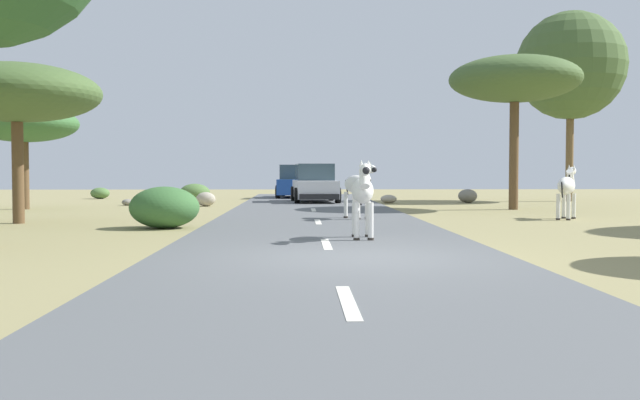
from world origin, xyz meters
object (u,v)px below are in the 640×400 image
zebra_0 (358,185)px  tree_6 (24,124)px  tree_0 (17,93)px  bush_3 (195,193)px  bush_0 (164,207)px  zebra_1 (363,192)px  rock_3 (468,196)px  zebra_2 (567,187)px  rock_0 (389,199)px  car_0 (297,182)px  rock_2 (128,202)px  rock_1 (206,199)px  bush_2 (100,193)px  car_1 (315,184)px  tree_4 (515,80)px  tree_3 (571,66)px

zebra_0 → tree_6: bearing=-53.1°
tree_0 → bush_3: bearing=78.3°
bush_0 → zebra_1: bearing=-36.5°
rock_3 → zebra_2: bearing=-88.4°
bush_0 → rock_0: 15.76m
tree_0 → rock_3: (15.55, 12.52, -3.28)m
car_0 → rock_2: car_0 is taller
zebra_2 → bush_3: 18.07m
car_0 → rock_1: (-3.76, -8.61, -0.55)m
rock_2 → zebra_0: bearing=-46.2°
car_0 → bush_2: 10.39m
tree_0 → rock_0: size_ratio=6.18×
zebra_0 → rock_0: bearing=-126.8°
car_1 → zebra_0: bearing=91.1°
tree_4 → zebra_0: bearing=-138.1°
rock_0 → rock_1: 8.34m
bush_3 → car_1: bearing=-12.3°
tree_4 → tree_6: bearing=177.7°
zebra_0 → rock_1: bearing=-81.8°
rock_0 → rock_2: 11.45m
car_0 → rock_3: 9.63m
zebra_0 → tree_6: 13.95m
tree_4 → rock_1: tree_4 is taller
zebra_1 → tree_3: 23.09m
rock_0 → zebra_1: bearing=-99.0°
car_1 → rock_1: (-4.57, -3.11, -0.55)m
rock_1 → rock_2: bearing=165.9°
zebra_1 → zebra_0: bearing=-92.6°
rock_0 → rock_1: (-7.91, -2.63, 0.10)m
car_1 → rock_2: (-7.97, -2.26, -0.71)m
tree_4 → rock_3: tree_4 is taller
tree_0 → rock_2: size_ratio=9.15×
car_0 → tree_3: 14.87m
bush_0 → tree_4: bearing=36.2°
car_0 → rock_3: car_0 is taller
bush_0 → rock_2: bearing=107.6°
zebra_1 → zebra_2: zebra_1 is taller
rock_2 → tree_6: bearing=-137.6°
zebra_1 → bush_0: zebra_1 is taller
tree_6 → rock_1: tree_6 is taller
car_0 → bush_2: size_ratio=4.52×
zebra_1 → tree_0: tree_0 is taller
zebra_2 → tree_3: bearing=101.5°
car_1 → tree_6: tree_6 is taller
zebra_2 → rock_1: 14.48m
rock_1 → rock_3: 12.02m
zebra_2 → tree_3: 14.58m
car_1 → bush_3: (-5.65, 1.24, -0.42)m
tree_6 → rock_3: bearing=15.7°
tree_4 → zebra_1: bearing=-119.6°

